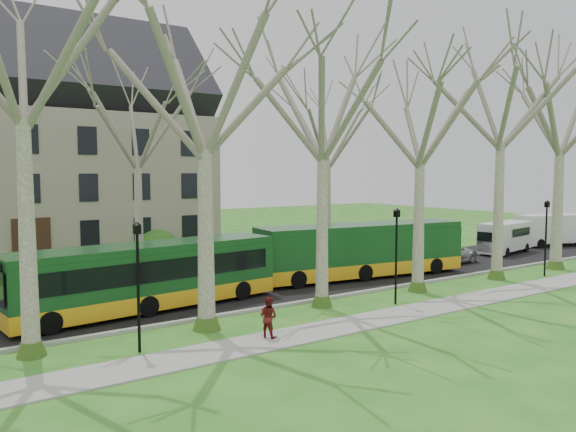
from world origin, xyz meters
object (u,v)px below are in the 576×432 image
at_px(sedan, 446,252).
at_px(van_b, 552,230).
at_px(van_a, 505,238).
at_px(bus_lead, 148,276).
at_px(bus_follow, 362,250).
at_px(pedestrian_b, 268,317).

xyz_separation_m(sedan, van_b, (13.98, 1.08, 0.52)).
xyz_separation_m(van_a, van_b, (6.65, 0.36, 0.12)).
relative_size(bus_lead, van_a, 2.29).
bearing_deg(bus_lead, bus_follow, -4.00).
relative_size(bus_follow, pedestrian_b, 8.36).
relative_size(van_a, pedestrian_b, 3.47).
distance_m(van_b, pedestrian_b, 33.14).
bearing_deg(van_a, bus_lead, 172.74).
bearing_deg(van_b, van_a, -158.39).
xyz_separation_m(bus_lead, bus_follow, (12.73, 0.44, 0.07)).
relative_size(bus_lead, sedan, 2.34).
bearing_deg(van_a, sedan, 175.45).
bearing_deg(sedan, van_b, -90.78).
bearing_deg(pedestrian_b, bus_lead, -5.73).
height_order(bus_lead, pedestrian_b, bus_lead).
xyz_separation_m(bus_lead, pedestrian_b, (2.12, -6.35, -0.74)).
bearing_deg(sedan, van_a, -89.55).
bearing_deg(van_b, pedestrian_b, -147.25).
distance_m(van_a, pedestrian_b, 26.63).
height_order(bus_lead, sedan, bus_lead).
bearing_deg(sedan, bus_follow, 86.71).
relative_size(bus_follow, van_b, 2.17).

